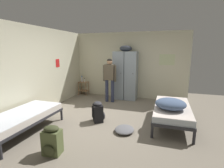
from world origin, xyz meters
name	(u,v)px	position (x,y,z in m)	size (l,w,h in m)	color
ground_plane	(109,119)	(0.00, 0.00, 0.00)	(7.71, 7.71, 0.00)	gray
room_backdrop	(89,68)	(-1.15, 1.18, 1.30)	(4.52, 4.88, 2.59)	beige
locker_bank	(125,74)	(-0.06, 2.13, 0.97)	(0.90, 0.55, 2.07)	#8C99A3
shelf_unit	(84,87)	(-1.90, 2.16, 0.35)	(0.38, 0.30, 0.57)	#99704C
bed_right	(172,110)	(1.65, 0.19, 0.38)	(0.90, 1.90, 0.49)	#28282D
bed_left_front	(22,117)	(-1.65, -1.40, 0.38)	(0.90, 1.90, 0.49)	#28282D
bedding_heap	(171,104)	(1.60, -0.08, 0.62)	(0.73, 0.69, 0.26)	slate
person_traveler	(110,76)	(-0.51, 1.55, 0.96)	(0.50, 0.20, 1.59)	#2D334C
water_bottle	(82,79)	(-1.98, 2.18, 0.68)	(0.07, 0.07, 0.25)	white
lotion_bottle	(84,80)	(-1.83, 2.12, 0.65)	(0.05, 0.05, 0.17)	white
backpack_olive	(52,141)	(-0.47, -1.90, 0.26)	(0.35, 0.36, 0.55)	#566038
backpack_black	(98,112)	(-0.23, -0.25, 0.26)	(0.41, 0.40, 0.55)	black
clothes_pile_grey	(124,130)	(0.59, -0.64, 0.06)	(0.46, 0.52, 0.11)	slate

